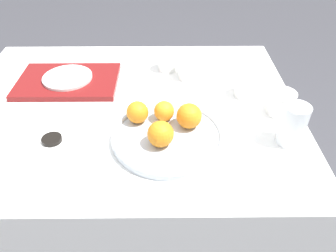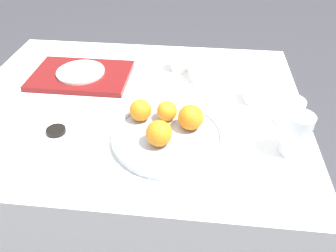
# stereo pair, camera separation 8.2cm
# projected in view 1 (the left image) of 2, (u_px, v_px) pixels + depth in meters

# --- Properties ---
(ground_plane) EXTENTS (12.00, 12.00, 0.00)m
(ground_plane) POSITION_uv_depth(u_px,v_px,m) (139.00, 238.00, 1.55)
(ground_plane) COLOR #38383D
(table) EXTENTS (1.11, 0.88, 0.77)m
(table) POSITION_uv_depth(u_px,v_px,m) (133.00, 183.00, 1.31)
(table) COLOR white
(table) RESTS_ON ground_plane
(fruit_platter) EXTENTS (0.32, 0.32, 0.03)m
(fruit_platter) POSITION_uv_depth(u_px,v_px,m) (168.00, 136.00, 0.92)
(fruit_platter) COLOR #B2BCC6
(fruit_platter) RESTS_ON table
(orange_0) EXTENTS (0.07, 0.07, 0.07)m
(orange_0) POSITION_uv_depth(u_px,v_px,m) (161.00, 134.00, 0.87)
(orange_0) COLOR orange
(orange_0) RESTS_ON fruit_platter
(orange_1) EXTENTS (0.07, 0.07, 0.07)m
(orange_1) POSITION_uv_depth(u_px,v_px,m) (189.00, 116.00, 0.93)
(orange_1) COLOR orange
(orange_1) RESTS_ON fruit_platter
(orange_2) EXTENTS (0.07, 0.07, 0.07)m
(orange_2) POSITION_uv_depth(u_px,v_px,m) (137.00, 112.00, 0.95)
(orange_2) COLOR orange
(orange_2) RESTS_ON fruit_platter
(orange_3) EXTENTS (0.06, 0.06, 0.06)m
(orange_3) POSITION_uv_depth(u_px,v_px,m) (164.00, 111.00, 0.96)
(orange_3) COLOR orange
(orange_3) RESTS_ON fruit_platter
(water_glass) EXTENTS (0.07, 0.07, 0.12)m
(water_glass) POSITION_uv_depth(u_px,v_px,m) (293.00, 125.00, 0.89)
(water_glass) COLOR silver
(water_glass) RESTS_ON table
(serving_tray) EXTENTS (0.35, 0.23, 0.02)m
(serving_tray) POSITION_uv_depth(u_px,v_px,m) (68.00, 81.00, 1.17)
(serving_tray) COLOR maroon
(serving_tray) RESTS_ON table
(side_plate) EXTENTS (0.17, 0.17, 0.01)m
(side_plate) POSITION_uv_depth(u_px,v_px,m) (67.00, 77.00, 1.16)
(side_plate) COLOR silver
(side_plate) RESTS_ON serving_tray
(cup_0) EXTENTS (0.07, 0.07, 0.07)m
(cup_0) POSITION_uv_depth(u_px,v_px,m) (168.00, 61.00, 1.23)
(cup_0) COLOR white
(cup_0) RESTS_ON table
(cup_1) EXTENTS (0.08, 0.08, 0.08)m
(cup_1) POSITION_uv_depth(u_px,v_px,m) (190.00, 68.00, 1.18)
(cup_1) COLOR white
(cup_1) RESTS_ON table
(cup_2) EXTENTS (0.08, 0.08, 0.06)m
(cup_2) POSITION_uv_depth(u_px,v_px,m) (247.00, 87.00, 1.09)
(cup_2) COLOR white
(cup_2) RESTS_ON table
(cup_3) EXTENTS (0.08, 0.08, 0.07)m
(cup_3) POSITION_uv_depth(u_px,v_px,m) (281.00, 103.00, 1.01)
(cup_3) COLOR white
(cup_3) RESTS_ON table
(soy_dish) EXTENTS (0.06, 0.06, 0.01)m
(soy_dish) POSITION_uv_depth(u_px,v_px,m) (52.00, 139.00, 0.92)
(soy_dish) COLOR black
(soy_dish) RESTS_ON table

